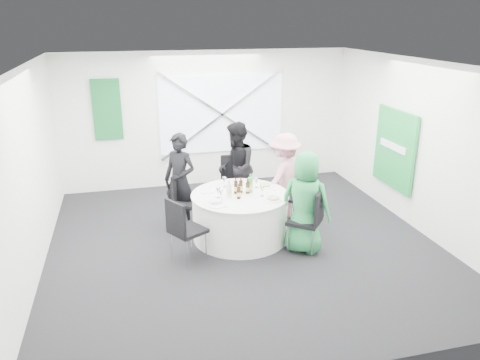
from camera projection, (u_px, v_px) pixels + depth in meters
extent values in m
plane|color=black|center=(243.00, 243.00, 7.49)|extent=(6.00, 6.00, 0.00)
plane|color=silver|center=(243.00, 64.00, 6.56)|extent=(6.00, 6.00, 0.00)
plane|color=white|center=(207.00, 119.00, 9.77)|extent=(6.00, 0.00, 6.00)
plane|color=white|center=(325.00, 251.00, 4.28)|extent=(6.00, 0.00, 6.00)
plane|color=white|center=(29.00, 175.00, 6.33)|extent=(0.00, 6.00, 6.00)
plane|color=white|center=(419.00, 146.00, 7.72)|extent=(0.00, 6.00, 6.00)
cube|color=white|center=(222.00, 114.00, 9.77)|extent=(2.60, 0.03, 1.60)
cube|color=silver|center=(222.00, 114.00, 9.73)|extent=(2.63, 0.05, 1.84)
cube|color=silver|center=(222.00, 114.00, 9.73)|extent=(2.63, 0.05, 1.84)
cube|color=#125C29|center=(107.00, 110.00, 9.16)|extent=(0.55, 0.04, 1.20)
cube|color=#1A913A|center=(394.00, 149.00, 8.32)|extent=(0.05, 1.20, 1.40)
cylinder|color=white|center=(240.00, 217.00, 7.55)|extent=(1.52, 1.52, 0.74)
cylinder|color=white|center=(240.00, 195.00, 7.42)|extent=(1.56, 1.56, 0.02)
cube|color=black|center=(234.00, 186.00, 8.55)|extent=(0.53, 0.53, 0.06)
cube|color=black|center=(233.00, 168.00, 8.66)|extent=(0.44, 0.11, 0.50)
cylinder|color=silver|center=(243.00, 195.00, 8.83)|extent=(0.02, 0.02, 0.48)
cylinder|color=silver|center=(223.00, 196.00, 8.79)|extent=(0.02, 0.02, 0.48)
cylinder|color=silver|center=(245.00, 203.00, 8.47)|extent=(0.02, 0.02, 0.48)
cylinder|color=silver|center=(224.00, 203.00, 8.44)|extent=(0.02, 0.02, 0.48)
cube|color=black|center=(189.00, 202.00, 7.92)|extent=(0.60, 0.60, 0.05)
cube|color=black|center=(179.00, 186.00, 7.92)|extent=(0.29, 0.33, 0.45)
cylinder|color=silver|center=(187.00, 210.00, 8.21)|extent=(0.02, 0.02, 0.43)
cylinder|color=silver|center=(176.00, 217.00, 7.92)|extent=(0.02, 0.02, 0.43)
cylinder|color=silver|center=(204.00, 213.00, 8.07)|extent=(0.02, 0.02, 0.43)
cylinder|color=silver|center=(193.00, 220.00, 7.78)|extent=(0.02, 0.02, 0.43)
cube|color=black|center=(293.00, 195.00, 8.10)|extent=(0.60, 0.60, 0.06)
cube|color=black|center=(303.00, 178.00, 8.12)|extent=(0.20, 0.43, 0.50)
cylinder|color=silver|center=(308.00, 210.00, 8.14)|extent=(0.02, 0.02, 0.48)
cylinder|color=silver|center=(293.00, 203.00, 8.43)|extent=(0.02, 0.02, 0.48)
cylinder|color=silver|center=(291.00, 215.00, 7.94)|extent=(0.02, 0.02, 0.48)
cylinder|color=silver|center=(277.00, 208.00, 8.23)|extent=(0.02, 0.02, 0.48)
cube|color=black|center=(304.00, 221.00, 7.09)|extent=(0.65, 0.65, 0.05)
cube|color=black|center=(319.00, 207.00, 6.91)|extent=(0.31, 0.37, 0.49)
cylinder|color=silver|center=(312.00, 244.00, 6.94)|extent=(0.02, 0.02, 0.47)
cylinder|color=silver|center=(319.00, 234.00, 7.26)|extent=(0.02, 0.02, 0.47)
cylinder|color=silver|center=(288.00, 239.00, 7.09)|extent=(0.02, 0.02, 0.47)
cylinder|color=silver|center=(296.00, 230.00, 7.41)|extent=(0.02, 0.02, 0.47)
cube|color=black|center=(188.00, 231.00, 6.80)|extent=(0.61, 0.61, 0.05)
cube|color=black|center=(175.00, 218.00, 6.57)|extent=(0.25, 0.39, 0.48)
cylinder|color=silver|center=(171.00, 246.00, 6.89)|extent=(0.02, 0.02, 0.46)
cylinder|color=silver|center=(187.00, 254.00, 6.64)|extent=(0.02, 0.02, 0.46)
cylinder|color=silver|center=(191.00, 238.00, 7.13)|extent=(0.02, 0.02, 0.46)
cylinder|color=silver|center=(206.00, 246.00, 6.89)|extent=(0.02, 0.02, 0.46)
imported|color=black|center=(180.00, 180.00, 7.90)|extent=(0.70, 0.68, 1.62)
imported|color=black|center=(236.00, 168.00, 8.46)|extent=(0.59, 0.88, 1.67)
imported|color=pink|center=(285.00, 177.00, 8.17)|extent=(1.10, 0.92, 1.56)
imported|color=#278F49|center=(305.00, 202.00, 7.01)|extent=(0.92, 0.87, 1.58)
cylinder|color=white|center=(230.00, 183.00, 7.92)|extent=(0.24, 0.24, 0.01)
cylinder|color=white|center=(208.00, 191.00, 7.54)|extent=(0.26, 0.26, 0.01)
cylinder|color=white|center=(265.00, 186.00, 7.76)|extent=(0.28, 0.28, 0.01)
cylinder|color=#8EAF5E|center=(265.00, 185.00, 7.75)|extent=(0.18, 0.18, 0.02)
cylinder|color=white|center=(273.00, 199.00, 7.20)|extent=(0.29, 0.29, 0.01)
cylinder|color=#8EAF5E|center=(273.00, 198.00, 7.19)|extent=(0.19, 0.19, 0.02)
cylinder|color=white|center=(217.00, 205.00, 6.97)|extent=(0.26, 0.26, 0.01)
cube|color=white|center=(216.00, 202.00, 7.01)|extent=(0.16, 0.11, 0.05)
cylinder|color=#331E09|center=(236.00, 187.00, 7.41)|extent=(0.06, 0.06, 0.21)
cylinder|color=#331E09|center=(236.00, 180.00, 7.37)|extent=(0.02, 0.02, 0.06)
cylinder|color=tan|center=(236.00, 189.00, 7.42)|extent=(0.06, 0.06, 0.07)
cylinder|color=#331E09|center=(241.00, 187.00, 7.45)|extent=(0.06, 0.06, 0.20)
cylinder|color=#331E09|center=(241.00, 179.00, 7.41)|extent=(0.02, 0.02, 0.06)
cylinder|color=tan|center=(241.00, 188.00, 7.46)|extent=(0.06, 0.06, 0.07)
cylinder|color=#331E09|center=(248.00, 188.00, 7.43)|extent=(0.06, 0.06, 0.19)
cylinder|color=#331E09|center=(248.00, 181.00, 7.39)|extent=(0.02, 0.02, 0.06)
cylinder|color=tan|center=(248.00, 189.00, 7.43)|extent=(0.06, 0.06, 0.06)
cylinder|color=#331E09|center=(239.00, 193.00, 7.21)|extent=(0.06, 0.06, 0.18)
cylinder|color=#331E09|center=(239.00, 186.00, 7.17)|extent=(0.02, 0.02, 0.06)
cylinder|color=tan|center=(239.00, 194.00, 7.22)|extent=(0.06, 0.06, 0.06)
cylinder|color=green|center=(250.00, 185.00, 7.46)|extent=(0.08, 0.08, 0.25)
cylinder|color=green|center=(251.00, 176.00, 7.41)|extent=(0.03, 0.03, 0.06)
cylinder|color=tan|center=(250.00, 186.00, 7.47)|extent=(0.08, 0.08, 0.09)
cylinder|color=silver|center=(229.00, 190.00, 7.29)|extent=(0.08, 0.08, 0.21)
cylinder|color=silver|center=(229.00, 182.00, 7.24)|extent=(0.03, 0.03, 0.06)
cylinder|color=tan|center=(229.00, 192.00, 7.30)|extent=(0.08, 0.08, 0.07)
cylinder|color=white|center=(221.00, 200.00, 7.17)|extent=(0.06, 0.06, 0.00)
cylinder|color=white|center=(221.00, 197.00, 7.16)|extent=(0.01, 0.01, 0.10)
cone|color=white|center=(221.00, 192.00, 7.13)|extent=(0.07, 0.07, 0.08)
cylinder|color=white|center=(256.00, 187.00, 7.71)|extent=(0.06, 0.06, 0.00)
cylinder|color=white|center=(256.00, 184.00, 7.69)|extent=(0.01, 0.01, 0.10)
cone|color=white|center=(256.00, 180.00, 7.67)|extent=(0.07, 0.07, 0.08)
cylinder|color=white|center=(262.00, 196.00, 7.35)|extent=(0.06, 0.06, 0.00)
cylinder|color=white|center=(262.00, 193.00, 7.33)|extent=(0.01, 0.01, 0.10)
cone|color=white|center=(262.00, 188.00, 7.30)|extent=(0.07, 0.07, 0.08)
cylinder|color=white|center=(218.00, 198.00, 7.27)|extent=(0.06, 0.06, 0.00)
cylinder|color=white|center=(218.00, 195.00, 7.26)|extent=(0.01, 0.01, 0.10)
cone|color=white|center=(218.00, 190.00, 7.23)|extent=(0.07, 0.07, 0.08)
cylinder|color=white|center=(224.00, 187.00, 7.73)|extent=(0.06, 0.06, 0.00)
cylinder|color=white|center=(224.00, 184.00, 7.72)|extent=(0.01, 0.01, 0.10)
cone|color=white|center=(224.00, 180.00, 7.69)|extent=(0.07, 0.07, 0.08)
cube|color=silver|center=(210.00, 188.00, 7.70)|extent=(0.08, 0.14, 0.01)
cube|color=silver|center=(204.00, 193.00, 7.46)|extent=(0.10, 0.13, 0.01)
cube|color=silver|center=(239.00, 182.00, 7.96)|extent=(0.15, 0.03, 0.01)
cube|color=silver|center=(221.00, 184.00, 7.87)|extent=(0.15, 0.02, 0.01)
cube|color=silver|center=(210.00, 203.00, 7.08)|extent=(0.11, 0.12, 0.01)
cube|color=silver|center=(224.00, 207.00, 6.92)|extent=(0.10, 0.13, 0.01)
cube|color=silver|center=(273.00, 189.00, 7.62)|extent=(0.08, 0.14, 0.01)
cube|color=silver|center=(258.00, 184.00, 7.88)|extent=(0.08, 0.14, 0.01)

